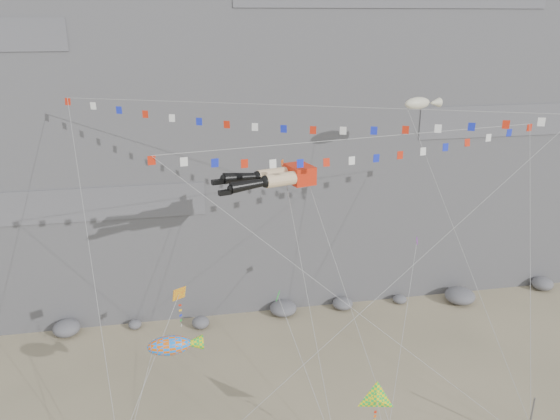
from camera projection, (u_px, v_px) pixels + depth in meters
name	position (u px, v px, depth m)	size (l,w,h in m)	color
cliff	(257.00, 40.00, 58.66)	(80.00, 28.00, 50.00)	slate
talus_boulders	(283.00, 309.00, 52.86)	(60.00, 3.00, 1.20)	slate
legs_kite	(275.00, 178.00, 37.31)	(10.38, 16.68, 23.16)	red
flag_banner_upper	(298.00, 106.00, 37.65)	(32.83, 19.58, 27.74)	red
flag_banner_lower	(366.00, 138.00, 36.01)	(27.51, 10.71, 23.51)	red
harlequin_kite	(179.00, 295.00, 33.63)	(6.83, 7.48, 14.11)	red
fish_windsock	(169.00, 346.00, 33.07)	(5.84, 3.95, 9.80)	#E25C0B
delta_kite	(376.00, 400.00, 32.52)	(2.52, 4.96, 7.67)	yellow
blimp_windsock	(418.00, 104.00, 42.49)	(6.81, 13.42, 24.71)	beige
small_kite_a	(284.00, 170.00, 39.40)	(1.66, 15.38, 22.69)	#F75B14
small_kite_b	(416.00, 246.00, 39.08)	(6.98, 11.65, 17.54)	purple
small_kite_c	(279.00, 299.00, 34.42)	(3.98, 10.02, 14.51)	green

